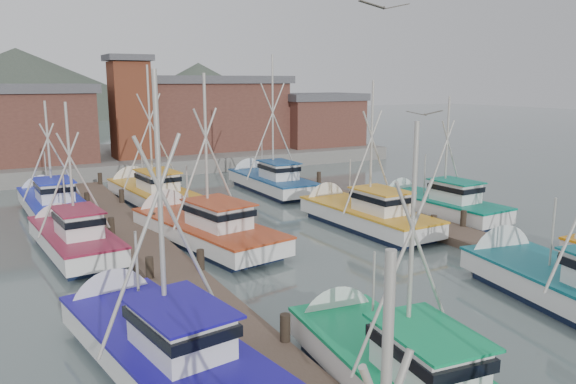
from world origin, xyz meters
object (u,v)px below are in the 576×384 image
boat_4 (391,367)px  boat_12 (149,192)px  boat_8 (200,228)px  lookout_tower (130,106)px

boat_4 → boat_12: 25.02m
boat_8 → boat_12: (0.17, 9.99, 0.00)m
lookout_tower → boat_8: lookout_tower is taller
lookout_tower → boat_12: 14.02m
boat_4 → boat_12: size_ratio=0.88×
boat_12 → lookout_tower: bearing=75.6°
boat_8 → boat_12: bearing=78.3°
lookout_tower → boat_8: 23.60m
lookout_tower → boat_4: lookout_tower is taller
boat_8 → boat_4: bearing=-102.2°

